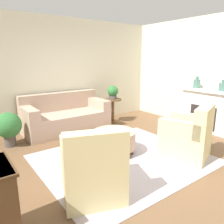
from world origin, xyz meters
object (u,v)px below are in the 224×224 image
at_px(vase_mantel_far, 223,87).
at_px(couch, 66,117).
at_px(armchair_left, 93,170).
at_px(potted_plant_floor, 8,126).
at_px(potted_plant_on_side_table, 113,92).
at_px(armchair_right, 188,137).
at_px(side_table, 113,107).
at_px(ottoman_table, 114,139).
at_px(vase_mantel_near, 197,83).

bearing_deg(vase_mantel_far, couch, 139.44).
distance_m(armchair_left, potted_plant_floor, 2.54).
height_order(couch, potted_plant_on_side_table, potted_plant_on_side_table).
bearing_deg(vase_mantel_far, potted_plant_floor, 152.79).
distance_m(armchair_right, potted_plant_on_side_table, 2.68).
bearing_deg(armchair_left, side_table, 49.20).
height_order(armchair_right, potted_plant_on_side_table, potted_plant_on_side_table).
height_order(side_table, vase_mantel_far, vase_mantel_far).
bearing_deg(armchair_right, ottoman_table, 137.64).
height_order(couch, side_table, couch).
xyz_separation_m(armchair_left, vase_mantel_far, (3.72, 0.32, 0.76)).
bearing_deg(armchair_left, couch, 72.12).
bearing_deg(potted_plant_floor, potted_plant_on_side_table, 2.75).
xyz_separation_m(couch, ottoman_table, (0.14, -1.84, -0.05)).
relative_size(side_table, vase_mantel_near, 2.26).
bearing_deg(side_table, armchair_left, -130.80).
bearing_deg(armchair_right, armchair_left, 180.00).
relative_size(couch, ottoman_table, 2.55).
xyz_separation_m(couch, armchair_right, (1.14, -2.75, 0.05)).
bearing_deg(ottoman_table, vase_mantel_near, 2.04).
xyz_separation_m(armchair_right, side_table, (0.23, 2.62, 0.07)).
xyz_separation_m(armchair_left, vase_mantel_near, (3.72, 1.01, 0.77)).
relative_size(vase_mantel_far, potted_plant_on_side_table, 0.70).
bearing_deg(ottoman_table, vase_mantel_far, -12.31).
distance_m(side_table, vase_mantel_near, 2.28).
distance_m(armchair_left, ottoman_table, 1.38).
height_order(armchair_left, vase_mantel_near, vase_mantel_near).
distance_m(couch, armchair_right, 2.98).
bearing_deg(side_table, couch, 174.75).
relative_size(couch, side_table, 3.06).
bearing_deg(couch, vase_mantel_near, -31.58).
bearing_deg(couch, potted_plant_floor, -169.36).
bearing_deg(armchair_right, potted_plant_floor, 135.35).
xyz_separation_m(couch, potted_plant_on_side_table, (1.38, -0.13, 0.54)).
relative_size(vase_mantel_near, potted_plant_floor, 0.42).
bearing_deg(vase_mantel_near, side_table, 132.05).
height_order(armchair_right, potted_plant_floor, armchair_right).
relative_size(ottoman_table, potted_plant_on_side_table, 2.13).
xyz_separation_m(ottoman_table, potted_plant_floor, (-1.52, 1.58, 0.14)).
height_order(side_table, vase_mantel_near, vase_mantel_near).
bearing_deg(vase_mantel_near, armchair_left, -164.84).
bearing_deg(potted_plant_on_side_table, vase_mantel_far, -57.64).
bearing_deg(potted_plant_floor, ottoman_table, -46.06).
height_order(armchair_left, potted_plant_on_side_table, potted_plant_on_side_table).
distance_m(side_table, potted_plant_on_side_table, 0.42).
bearing_deg(vase_mantel_far, ottoman_table, 167.69).
xyz_separation_m(couch, vase_mantel_far, (2.83, -2.42, 0.81)).
relative_size(armchair_left, potted_plant_on_side_table, 2.64).
height_order(couch, vase_mantel_far, vase_mantel_far).
distance_m(couch, potted_plant_on_side_table, 1.48).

